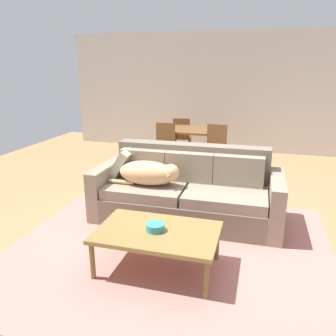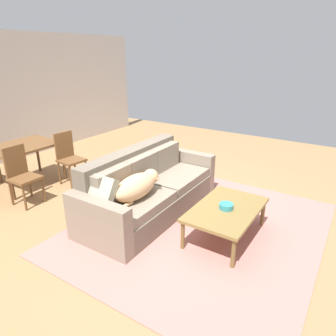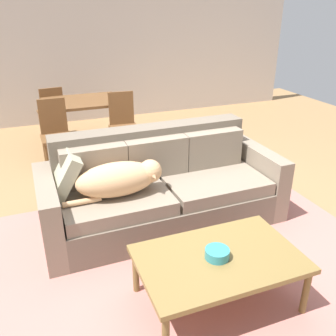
{
  "view_description": "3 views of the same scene",
  "coord_description": "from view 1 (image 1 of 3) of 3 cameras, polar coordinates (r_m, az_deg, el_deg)",
  "views": [
    {
      "loc": [
        0.65,
        -4.07,
        1.95
      ],
      "look_at": [
        -0.47,
        -0.11,
        0.7
      ],
      "focal_mm": 36.21,
      "sensor_mm": 36.0,
      "label": 1
    },
    {
      "loc": [
        -3.57,
        -2.53,
        2.3
      ],
      "look_at": [
        -0.0,
        -0.21,
        0.67
      ],
      "focal_mm": 32.84,
      "sensor_mm": 36.0,
      "label": 2
    },
    {
      "loc": [
        -1.37,
        -3.13,
        2.09
      ],
      "look_at": [
        -0.22,
        -0.16,
        0.66
      ],
      "focal_mm": 39.14,
      "sensor_mm": 36.0,
      "label": 3
    }
  ],
  "objects": [
    {
      "name": "throw_pillow_by_left_arm",
      "position": [
        4.68,
        -7.68,
        0.78
      ],
      "size": [
        0.32,
        0.43,
        0.42
      ],
      "primitive_type": "cube",
      "rotation": [
        0.0,
        0.54,
        0.02
      ],
      "color": "#A9A88B",
      "rests_on": "couch"
    },
    {
      "name": "dining_table",
      "position": [
        6.78,
        4.71,
        5.92
      ],
      "size": [
        1.15,
        0.88,
        0.75
      ],
      "color": "brown",
      "rests_on": "ground"
    },
    {
      "name": "couch",
      "position": [
        4.47,
        3.29,
        -4.07
      ],
      "size": [
        2.4,
        0.99,
        0.94
      ],
      "rotation": [
        0.0,
        0.0,
        0.01
      ],
      "color": "#6E6152",
      "rests_on": "ground"
    },
    {
      "name": "dog_on_left_cushion",
      "position": [
        4.32,
        -3.08,
        -0.86
      ],
      "size": [
        0.93,
        0.35,
        0.31
      ],
      "rotation": [
        0.0,
        0.0,
        0.01
      ],
      "color": "tan",
      "rests_on": "couch"
    },
    {
      "name": "bowl_on_coffee_table",
      "position": [
        3.31,
        -2.17,
        -9.91
      ],
      "size": [
        0.18,
        0.18,
        0.07
      ],
      "primitive_type": "cylinder",
      "color": "teal",
      "rests_on": "coffee_table"
    },
    {
      "name": "ground_plane",
      "position": [
        4.56,
        6.15,
        -8.54
      ],
      "size": [
        10.0,
        10.0,
        0.0
      ],
      "primitive_type": "plane",
      "color": "#9C754A"
    },
    {
      "name": "area_rug",
      "position": [
        3.83,
        0.21,
        -13.59
      ],
      "size": [
        3.5,
        3.09,
        0.01
      ],
      "primitive_type": "cube",
      "rotation": [
        0.0,
        0.0,
        0.01
      ],
      "color": "#BB7369",
      "rests_on": "ground"
    },
    {
      "name": "dining_chair_near_right",
      "position": [
        6.14,
        7.94,
        3.25
      ],
      "size": [
        0.43,
        0.43,
        0.95
      ],
      "rotation": [
        0.0,
        0.0,
        -0.09
      ],
      "color": "brown",
      "rests_on": "ground"
    },
    {
      "name": "dining_chair_near_left",
      "position": [
        6.32,
        -0.64,
        3.69
      ],
      "size": [
        0.41,
        0.41,
        0.93
      ],
      "rotation": [
        0.0,
        0.0,
        0.03
      ],
      "color": "brown",
      "rests_on": "ground"
    },
    {
      "name": "back_partition",
      "position": [
        8.12,
        11.41,
        12.3
      ],
      "size": [
        8.0,
        0.12,
        2.7
      ],
      "primitive_type": "cube",
      "color": "beige",
      "rests_on": "ground"
    },
    {
      "name": "dining_chair_far_left",
      "position": [
        7.43,
        2.34,
        5.53
      ],
      "size": [
        0.45,
        0.45,
        0.88
      ],
      "rotation": [
        0.0,
        0.0,
        3.27
      ],
      "color": "brown",
      "rests_on": "ground"
    },
    {
      "name": "coffee_table",
      "position": [
        3.34,
        -1.79,
        -11.1
      ],
      "size": [
        1.18,
        0.75,
        0.42
      ],
      "color": "olive",
      "rests_on": "ground"
    }
  ]
}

